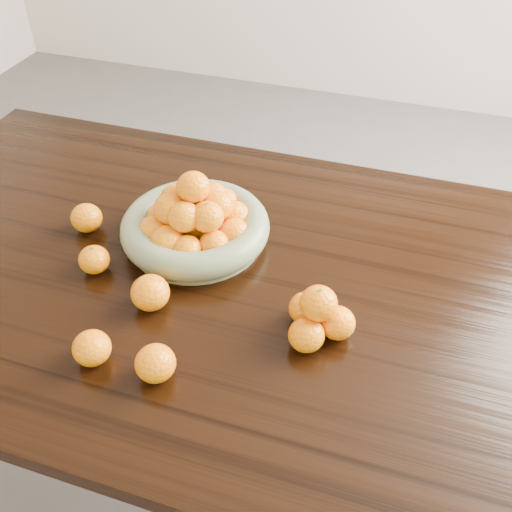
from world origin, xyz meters
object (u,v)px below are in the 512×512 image
(dining_table, at_px, (278,313))
(orange_pyramid, at_px, (317,317))
(fruit_bowl, at_px, (195,222))
(loose_orange_0, at_px, (94,260))

(dining_table, bearing_deg, orange_pyramid, -46.67)
(dining_table, distance_m, fruit_bowl, 0.27)
(loose_orange_0, bearing_deg, orange_pyramid, -3.35)
(dining_table, relative_size, orange_pyramid, 15.10)
(dining_table, xyz_separation_m, fruit_bowl, (-0.22, 0.08, 0.14))
(dining_table, distance_m, loose_orange_0, 0.41)
(dining_table, height_order, orange_pyramid, orange_pyramid)
(fruit_bowl, height_order, orange_pyramid, fruit_bowl)
(loose_orange_0, bearing_deg, dining_table, 12.08)
(orange_pyramid, xyz_separation_m, loose_orange_0, (-0.48, 0.03, -0.01))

